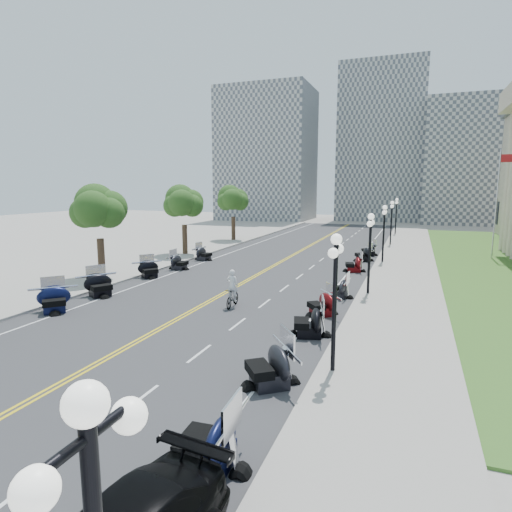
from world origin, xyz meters
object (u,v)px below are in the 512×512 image
at_px(flagpole, 496,205).
at_px(motorcycle_n_3, 269,364).
at_px(cyclist_rider, 232,272).
at_px(bicycle, 232,297).

bearing_deg(flagpole, motorcycle_n_3, -109.53).
bearing_deg(motorcycle_n_3, cyclist_rider, 173.09).
xyz_separation_m(flagpole, bicycle, (-16.24, -23.32, -4.44)).
relative_size(flagpole, bicycle, 5.38).
height_order(motorcycle_n_3, bicycle, motorcycle_n_3).
distance_m(motorcycle_n_3, bicycle, 9.75).
xyz_separation_m(flagpole, cyclist_rider, (-16.24, -23.32, -2.98)).
bearing_deg(motorcycle_n_3, flagpole, 122.72).
relative_size(bicycle, cyclist_rider, 1.03).
distance_m(flagpole, motorcycle_n_3, 33.89).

